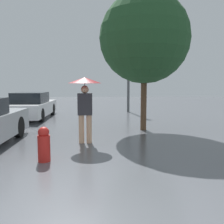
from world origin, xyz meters
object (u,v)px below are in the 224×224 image
object	(u,v)px
pedestrian	(85,93)
tree	(145,38)
parked_car_farthest	(32,106)
street_lamp	(128,70)
fire_hydrant	(44,144)

from	to	relation	value
pedestrian	tree	size ratio (longest dim) A/B	0.38
pedestrian	parked_car_farthest	world-z (taller)	pedestrian
pedestrian	street_lamp	size ratio (longest dim) A/B	0.42
parked_car_farthest	fire_hydrant	size ratio (longest dim) A/B	5.85
parked_car_farthest	tree	world-z (taller)	tree
street_lamp	fire_hydrant	xyz separation A→B (m)	(-2.91, -9.52, -2.10)
pedestrian	fire_hydrant	xyz separation A→B (m)	(-0.78, -1.63, -1.01)
tree	street_lamp	world-z (taller)	tree
pedestrian	parked_car_farthest	xyz separation A→B (m)	(-2.87, 5.40, -0.80)
pedestrian	street_lamp	world-z (taller)	street_lamp
parked_car_farthest	street_lamp	bearing A→B (deg)	26.47
street_lamp	fire_hydrant	world-z (taller)	street_lamp
tree	street_lamp	bearing A→B (deg)	88.48
pedestrian	fire_hydrant	distance (m)	2.07
pedestrian	street_lamp	distance (m)	8.24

